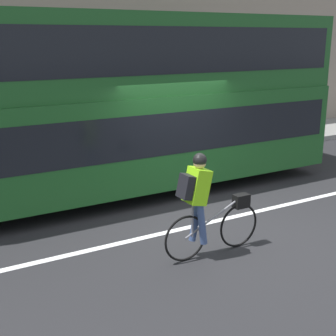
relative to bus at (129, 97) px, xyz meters
The scene contains 8 objects.
ground_plane 3.14m from the bus, 78.73° to the right, with size 80.00×80.00×0.00m, color #232326.
road_center_line 3.26m from the bus, 79.48° to the right, with size 50.00×0.14×0.01m, color silver.
sidewalk_curb 3.48m from the bus, 80.75° to the left, with size 60.00×2.46×0.15m.
building_facade 4.69m from the bus, 83.79° to the left, with size 60.00×0.30×8.52m.
bus is the anchor object (origin of this frame).
cyclist_on_bike 3.75m from the bus, 96.84° to the right, with size 1.78×0.32×1.70m.
trash_bin 4.84m from the bus, 35.35° to the left, with size 0.48×0.48×0.82m.
street_sign_post 2.74m from the bus, 79.87° to the left, with size 0.36×0.09×2.59m.
Camera 1 is at (-4.75, -6.87, 3.36)m, focal length 50.00 mm.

